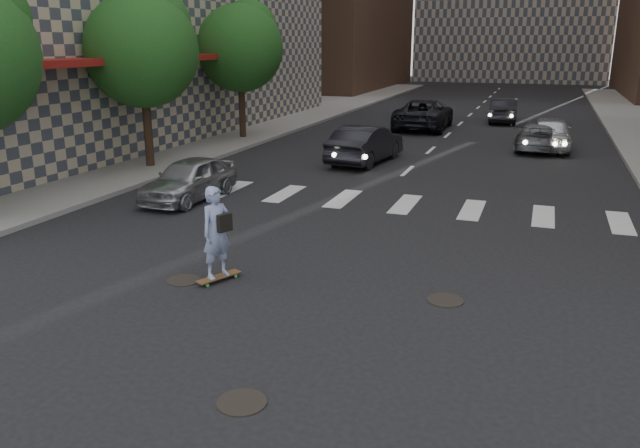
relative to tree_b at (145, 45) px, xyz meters
The scene contains 14 objects.
ground 15.33m from the tree_b, 49.67° to the right, with size 160.00×160.00×0.00m, color black.
sidewalk_left 11.18m from the tree_b, 119.65° to the left, with size 13.00×80.00×0.15m, color gray.
tree_b is the anchor object (origin of this frame).
tree_c 8.00m from the tree_b, 90.00° to the left, with size 4.20×4.20×6.60m.
manhole_a 17.92m from the tree_b, 52.00° to the right, with size 0.70×0.70×0.02m, color black.
manhole_b 13.26m from the tree_b, 53.12° to the right, with size 0.70×0.70×0.02m, color black.
manhole_c 16.36m from the tree_b, 35.62° to the right, with size 0.70×0.70×0.02m, color black.
skateboarder 13.17m from the tree_b, 49.92° to the right, with size 0.71×1.02×2.02m.
silver_sedan 6.81m from the tree_b, 44.26° to the right, with size 1.56×3.88×1.32m, color #ABACB2.
traffic_car_a 9.30m from the tree_b, 28.07° to the left, with size 1.62×4.63×1.53m, color black.
traffic_car_b 17.54m from the tree_b, 34.19° to the left, with size 1.88×4.61×1.34m, color #4E5055.
traffic_car_c 17.21m from the tree_b, 62.34° to the left, with size 2.74×5.94×1.65m, color black.
traffic_car_d 17.92m from the tree_b, 33.97° to the left, with size 1.85×4.60×1.57m, color #B8BBBF.
traffic_car_e 23.08m from the tree_b, 58.74° to the left, with size 1.55×4.45×1.47m, color black.
Camera 1 is at (4.77, -9.25, 4.81)m, focal length 35.00 mm.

